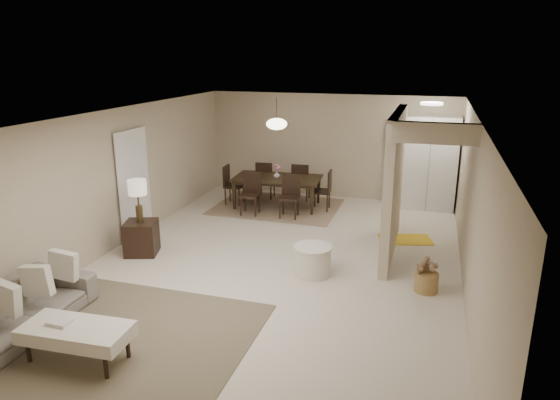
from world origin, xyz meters
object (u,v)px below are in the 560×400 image
(pantry_cabinet, at_px, (429,163))
(side_table, at_px, (141,238))
(dining_table, at_px, (277,192))
(round_pouf, at_px, (313,261))
(sofa, at_px, (19,310))
(wicker_basket, at_px, (426,282))
(ottoman_bench, at_px, (76,333))

(pantry_cabinet, xyz_separation_m, side_table, (-4.75, -4.29, -0.76))
(side_table, bearing_deg, dining_table, 66.57)
(round_pouf, bearing_deg, dining_table, 116.37)
(side_table, bearing_deg, pantry_cabinet, 42.08)
(sofa, relative_size, wicker_basket, 6.01)
(pantry_cabinet, distance_m, sofa, 8.54)
(ottoman_bench, distance_m, round_pouf, 3.69)
(ottoman_bench, bearing_deg, wicker_basket, 35.03)
(dining_table, bearing_deg, pantry_cabinet, 11.99)
(pantry_cabinet, relative_size, wicker_basket, 6.03)
(pantry_cabinet, distance_m, round_pouf, 4.63)
(pantry_cabinet, height_order, sofa, pantry_cabinet)
(sofa, xyz_separation_m, round_pouf, (3.15, 2.78, -0.07))
(sofa, relative_size, round_pouf, 3.41)
(ottoman_bench, relative_size, side_table, 2.17)
(round_pouf, height_order, dining_table, dining_table)
(round_pouf, distance_m, wicker_basket, 1.77)
(sofa, relative_size, ottoman_bench, 1.64)
(round_pouf, relative_size, wicker_basket, 1.76)
(sofa, bearing_deg, ottoman_bench, -106.50)
(pantry_cabinet, distance_m, ottoman_bench, 8.23)
(sofa, distance_m, ottoman_bench, 1.15)
(side_table, bearing_deg, wicker_basket, -0.47)
(sofa, height_order, side_table, sofa)
(sofa, bearing_deg, round_pouf, -49.95)
(pantry_cabinet, bearing_deg, ottoman_bench, -116.73)
(wicker_basket, bearing_deg, round_pouf, 177.46)
(wicker_basket, distance_m, dining_table, 4.82)
(side_table, xyz_separation_m, wicker_basket, (4.86, -0.04, -0.15))
(pantry_cabinet, relative_size, dining_table, 1.06)
(pantry_cabinet, height_order, ottoman_bench, pantry_cabinet)
(pantry_cabinet, height_order, dining_table, pantry_cabinet)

